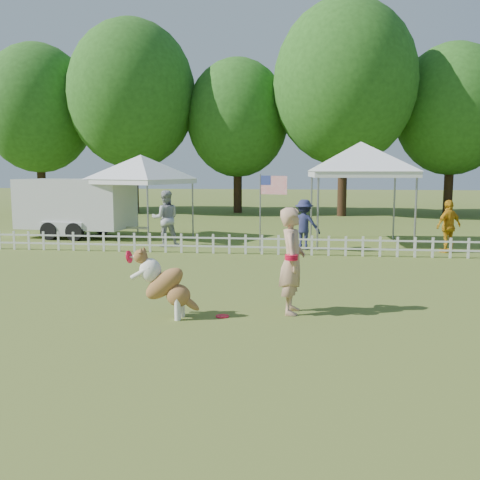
% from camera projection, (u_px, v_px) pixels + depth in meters
% --- Properties ---
extents(ground, '(120.00, 120.00, 0.00)m').
position_uv_depth(ground, '(243.00, 318.00, 9.31)').
color(ground, '#4A6620').
rests_on(ground, ground).
extents(picket_fence, '(22.00, 0.08, 0.60)m').
position_uv_depth(picket_fence, '(270.00, 245.00, 16.15)').
color(picket_fence, silver).
rests_on(picket_fence, ground).
extents(handler, '(0.47, 0.71, 1.90)m').
position_uv_depth(handler, '(292.00, 261.00, 9.50)').
color(handler, tan).
rests_on(handler, ground).
extents(dog, '(1.20, 0.50, 1.21)m').
position_uv_depth(dog, '(165.00, 284.00, 9.24)').
color(dog, brown).
rests_on(dog, ground).
extents(frisbee_on_turf, '(0.24, 0.24, 0.02)m').
position_uv_depth(frisbee_on_turf, '(222.00, 316.00, 9.37)').
color(frisbee_on_turf, red).
rests_on(frisbee_on_turf, ground).
extents(canopy_tent_left, '(3.81, 3.81, 3.03)m').
position_uv_depth(canopy_tent_left, '(142.00, 198.00, 19.69)').
color(canopy_tent_left, white).
rests_on(canopy_tent_left, ground).
extents(canopy_tent_right, '(3.50, 3.50, 3.42)m').
position_uv_depth(canopy_tent_right, '(359.00, 195.00, 18.27)').
color(canopy_tent_right, white).
rests_on(canopy_tent_right, ground).
extents(cargo_trailer, '(5.32, 2.78, 2.25)m').
position_uv_depth(cargo_trailer, '(76.00, 207.00, 20.28)').
color(cargo_trailer, silver).
rests_on(cargo_trailer, ground).
extents(flag_pole, '(0.92, 0.37, 2.43)m').
position_uv_depth(flag_pole, '(260.00, 213.00, 16.59)').
color(flag_pole, gray).
rests_on(flag_pole, ground).
extents(spectator_a, '(1.08, 0.95, 1.87)m').
position_uv_depth(spectator_a, '(166.00, 218.00, 17.84)').
color(spectator_a, '#A2A3A7').
rests_on(spectator_a, ground).
extents(spectator_b, '(1.15, 0.82, 1.61)m').
position_uv_depth(spectator_b, '(304.00, 225.00, 17.16)').
color(spectator_b, '#24274D').
rests_on(spectator_b, ground).
extents(spectator_c, '(1.02, 0.86, 1.64)m').
position_uv_depth(spectator_c, '(449.00, 226.00, 16.51)').
color(spectator_c, '#C78B17').
rests_on(spectator_c, ground).
extents(tree_far_left, '(6.60, 6.60, 11.00)m').
position_uv_depth(tree_far_left, '(39.00, 120.00, 32.07)').
color(tree_far_left, '#214E16').
rests_on(tree_far_left, ground).
extents(tree_left, '(7.40, 7.40, 12.00)m').
position_uv_depth(tree_left, '(132.00, 109.00, 30.77)').
color(tree_left, '#214E16').
rests_on(tree_left, ground).
extents(tree_center_left, '(6.00, 6.00, 9.80)m').
position_uv_depth(tree_center_left, '(238.00, 129.00, 31.16)').
color(tree_center_left, '#214E16').
rests_on(tree_center_left, ground).
extents(tree_center_right, '(7.60, 7.60, 12.60)m').
position_uv_depth(tree_center_right, '(344.00, 99.00, 28.77)').
color(tree_center_right, '#214E16').
rests_on(tree_center_right, ground).
extents(tree_right, '(6.20, 6.20, 10.40)m').
position_uv_depth(tree_right, '(452.00, 121.00, 29.65)').
color(tree_right, '#214E16').
rests_on(tree_right, ground).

